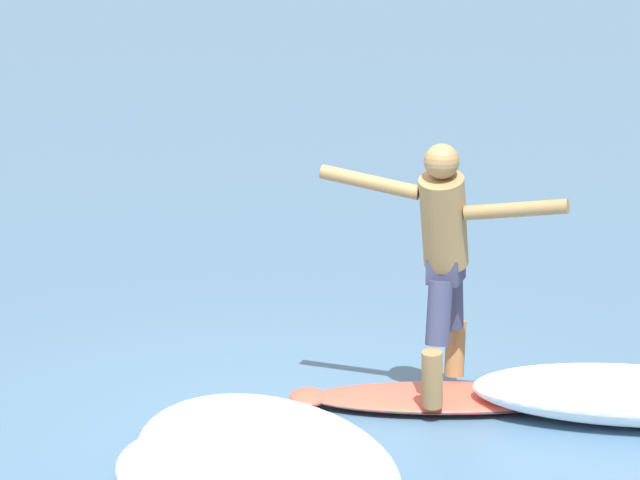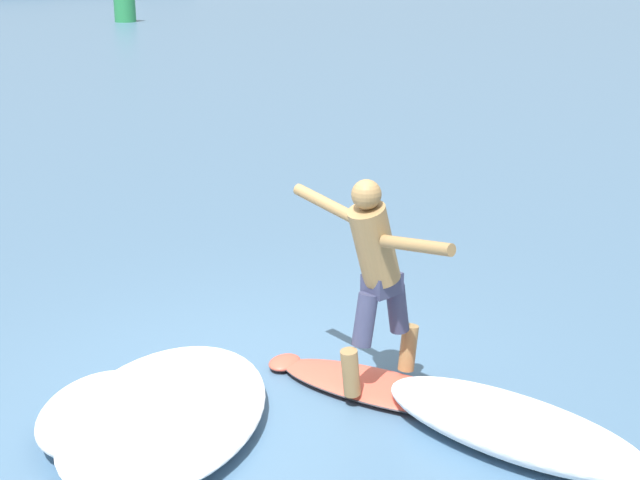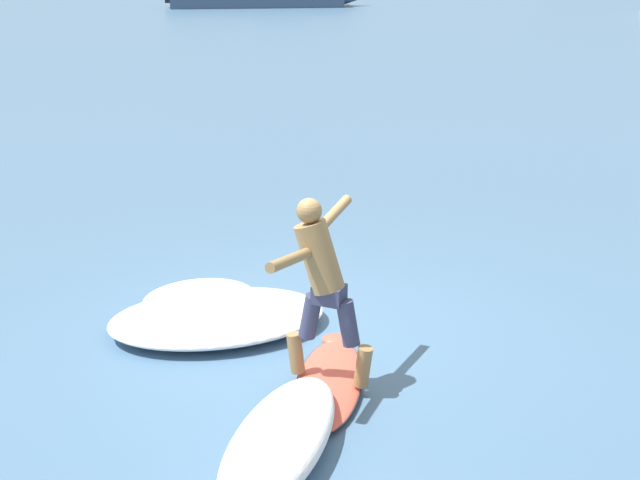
{
  "view_description": "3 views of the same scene",
  "coord_description": "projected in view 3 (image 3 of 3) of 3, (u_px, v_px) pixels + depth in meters",
  "views": [
    {
      "loc": [
        -8.14,
        -3.1,
        3.38
      ],
      "look_at": [
        0.33,
        -0.03,
        1.12
      ],
      "focal_mm": 85.0,
      "sensor_mm": 36.0,
      "label": 1
    },
    {
      "loc": [
        -3.65,
        -5.13,
        3.26
      ],
      "look_at": [
        0.89,
        0.18,
        0.98
      ],
      "focal_mm": 50.0,
      "sensor_mm": 36.0,
      "label": 2
    },
    {
      "loc": [
        3.66,
        -7.03,
        3.91
      ],
      "look_at": [
        0.25,
        0.05,
        1.06
      ],
      "focal_mm": 50.0,
      "sensor_mm": 36.0,
      "label": 3
    }
  ],
  "objects": [
    {
      "name": "surfer",
      "position": [
        321.0,
        277.0,
        7.53
      ],
      "size": [
        0.82,
        1.55,
        1.64
      ],
      "color": "olive",
      "rests_on": "surfboard"
    },
    {
      "name": "wave_foam_at_tail",
      "position": [
        217.0,
        317.0,
        8.96
      ],
      "size": [
        2.55,
        2.46,
        0.25
      ],
      "color": "white",
      "rests_on": "ground"
    },
    {
      "name": "surfboard",
      "position": [
        329.0,
        381.0,
        7.88
      ],
      "size": [
        1.12,
        1.89,
        0.23
      ],
      "color": "#DD533F",
      "rests_on": "ground"
    },
    {
      "name": "ground_plane",
      "position": [
        295.0,
        339.0,
        8.78
      ],
      "size": [
        200.0,
        200.0,
        0.0
      ],
      "primitive_type": "plane",
      "color": "#436585"
    },
    {
      "name": "wave_foam_beside",
      "position": [
        199.0,
        298.0,
        9.34
      ],
      "size": [
        1.41,
        1.4,
        0.3
      ],
      "color": "white",
      "rests_on": "ground"
    },
    {
      "name": "wave_foam_at_nose",
      "position": [
        280.0,
        440.0,
        6.78
      ],
      "size": [
        1.04,
        2.03,
        0.33
      ],
      "color": "white",
      "rests_on": "ground"
    }
  ]
}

